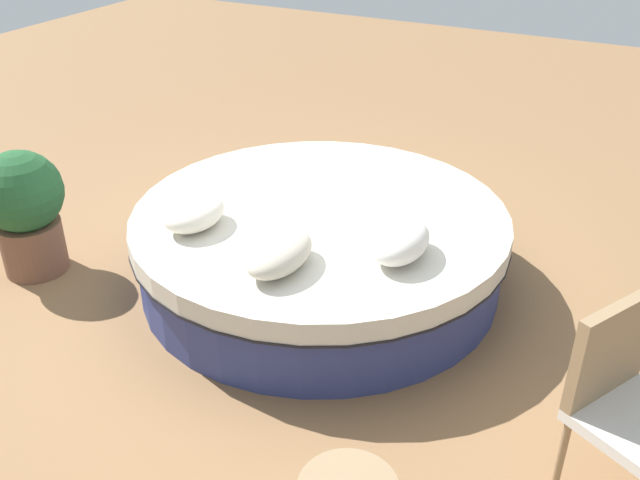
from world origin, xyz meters
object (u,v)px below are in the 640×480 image
(throw_pillow_2, at_px, (400,241))
(throw_pillow_1, at_px, (279,253))
(round_bed, at_px, (320,246))
(patio_chair, at_px, (626,392))
(planter, at_px, (24,207))
(throw_pillow_0, at_px, (194,213))

(throw_pillow_2, bearing_deg, throw_pillow_1, 127.23)
(round_bed, relative_size, patio_chair, 2.63)
(planter, bearing_deg, throw_pillow_1, -88.04)
(throw_pillow_0, height_order, throw_pillow_1, throw_pillow_0)
(throw_pillow_0, distance_m, patio_chair, 2.73)
(round_bed, bearing_deg, throw_pillow_0, 131.62)
(throw_pillow_2, relative_size, planter, 0.55)
(patio_chair, bearing_deg, throw_pillow_2, -87.00)
(planter, bearing_deg, round_bed, -66.96)
(throw_pillow_0, xyz_separation_m, patio_chair, (-0.40, -2.70, -0.09))
(patio_chair, distance_m, planter, 3.99)
(throw_pillow_0, distance_m, throw_pillow_1, 0.77)
(throw_pillow_2, xyz_separation_m, patio_chair, (-0.65, -1.37, -0.10))
(round_bed, xyz_separation_m, throw_pillow_2, (-0.31, -0.70, 0.38))
(throw_pillow_2, bearing_deg, patio_chair, -115.39)
(throw_pillow_0, height_order, planter, planter)
(throw_pillow_0, bearing_deg, round_bed, -48.38)
(throw_pillow_1, relative_size, patio_chair, 0.55)
(round_bed, relative_size, throw_pillow_2, 5.09)
(throw_pillow_0, bearing_deg, planter, 101.25)
(round_bed, height_order, patio_chair, patio_chair)
(throw_pillow_1, bearing_deg, throw_pillow_2, -52.77)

